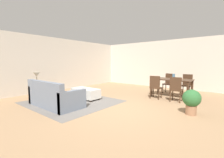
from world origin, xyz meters
TOP-DOWN VIEW (x-y plane):
  - ground_plane at (0.00, 0.00)m, footprint 10.80×10.80m
  - wall_back at (0.00, 5.00)m, footprint 9.00×0.12m
  - wall_left at (-4.50, 0.50)m, footprint 0.12×11.00m
  - area_rug at (-1.83, -0.44)m, footprint 3.00×2.80m
  - couch at (-1.83, -1.14)m, footprint 1.97×0.94m
  - ottoman_table at (-1.83, 0.21)m, footprint 1.18×0.56m
  - side_table at (-3.12, -1.10)m, footprint 0.40×0.40m
  - table_lamp at (-3.12, -1.10)m, footprint 0.26×0.26m
  - dining_table at (0.70, 2.73)m, footprint 1.56×0.85m
  - dining_chair_near_left at (0.33, 1.97)m, footprint 0.43×0.43m
  - dining_chair_near_right at (1.12, 1.96)m, footprint 0.42×0.42m
  - dining_chair_far_left at (0.32, 3.52)m, footprint 0.42×0.42m
  - dining_chair_far_right at (1.12, 3.52)m, footprint 0.40×0.40m
  - vase_centerpiece at (0.77, 2.76)m, footprint 0.11×0.11m
  - book_on_ottoman at (-1.90, 0.20)m, footprint 0.27×0.21m
  - potted_plant at (1.88, 0.80)m, footprint 0.48×0.48m

SIDE VIEW (x-z plane):
  - ground_plane at x=0.00m, z-range 0.00..0.00m
  - area_rug at x=-1.83m, z-range 0.00..0.01m
  - ottoman_table at x=-1.83m, z-range 0.03..0.44m
  - couch at x=-1.83m, z-range -0.14..0.72m
  - potted_plant at x=1.88m, z-range 0.06..0.76m
  - book_on_ottoman at x=-1.90m, z-range 0.41..0.45m
  - side_table at x=-3.12m, z-range 0.16..0.71m
  - dining_chair_near_left at x=0.33m, z-range 0.06..0.98m
  - dining_chair_near_right at x=1.12m, z-range 0.06..0.98m
  - dining_chair_far_left at x=0.32m, z-range 0.06..0.98m
  - dining_chair_far_right at x=1.12m, z-range 0.06..0.98m
  - dining_table at x=0.70m, z-range 0.28..1.04m
  - vase_centerpiece at x=0.77m, z-range 0.76..0.98m
  - table_lamp at x=-3.12m, z-range 0.70..1.23m
  - wall_back at x=0.00m, z-range 0.00..2.70m
  - wall_left at x=-4.50m, z-range 0.00..2.70m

